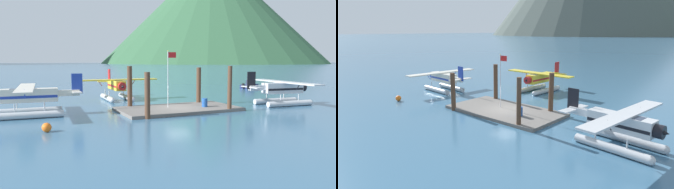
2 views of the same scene
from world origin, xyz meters
TOP-DOWN VIEW (x-y plane):
  - ground_plane at (0.00, 0.00)m, footprint 1200.00×1200.00m
  - dock_platform at (0.00, 0.00)m, footprint 12.05×6.37m
  - piling_near_left at (-4.59, -3.15)m, footprint 0.49×0.49m
  - piling_near_right at (4.24, -2.86)m, footprint 0.43×0.43m
  - piling_far_left at (-4.16, 3.01)m, footprint 0.51×0.51m
  - piling_far_right at (3.96, 2.73)m, footprint 0.51×0.51m
  - flagpole at (-0.84, 0.42)m, footprint 0.95×0.10m
  - fuel_drum at (2.66, -0.75)m, footprint 0.62×0.62m
  - mooring_buoy at (-12.99, -5.01)m, footprint 0.67×0.67m
  - seaplane_yellow_bow_left at (-3.28, 11.06)m, footprint 10.44×7.98m
  - seaplane_silver_stbd_aft at (12.61, -1.39)m, footprint 7.96×10.49m
  - seaplane_cream_port_fwd at (-13.83, 2.40)m, footprint 7.97×10.47m

SIDE VIEW (x-z plane):
  - ground_plane at x=0.00m, z-range 0.00..0.00m
  - dock_platform at x=0.00m, z-range 0.00..0.30m
  - mooring_buoy at x=-12.99m, z-range 0.00..0.67m
  - fuel_drum at x=2.66m, z-range 0.30..1.18m
  - seaplane_yellow_bow_left at x=-3.28m, z-range -0.34..3.50m
  - seaplane_silver_stbd_aft at x=12.61m, z-range -0.34..3.50m
  - seaplane_cream_port_fwd at x=-13.83m, z-range -0.34..3.50m
  - piling_near_left at x=-4.59m, z-range 0.00..4.08m
  - piling_far_right at x=3.96m, z-range 0.00..4.27m
  - piling_far_left at x=-4.16m, z-range 0.00..4.48m
  - piling_near_right at x=4.24m, z-range 0.00..4.54m
  - flagpole at x=-0.84m, z-range 1.02..6.78m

